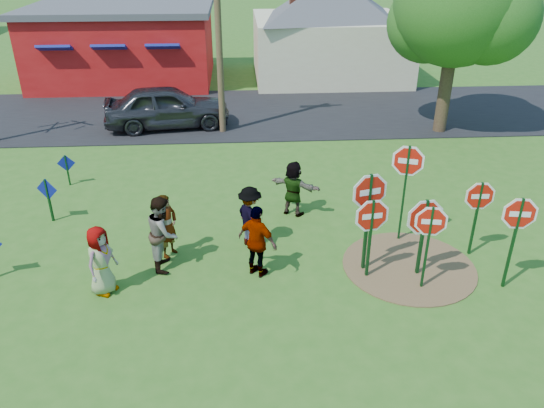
{
  "coord_description": "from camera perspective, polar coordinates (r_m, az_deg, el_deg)",
  "views": [
    {
      "loc": [
        0.49,
        -11.52,
        7.25
      ],
      "look_at": [
        1.26,
        0.4,
        1.1
      ],
      "focal_mm": 35.0,
      "sensor_mm": 36.0,
      "label": 1
    }
  ],
  "objects": [
    {
      "name": "suv",
      "position": [
        22.4,
        -11.21,
        10.24
      ],
      "size": [
        5.24,
        2.66,
        1.71
      ],
      "primitive_type": "imported",
      "rotation": [
        0.0,
        0.0,
        1.7
      ],
      "color": "#2A2B2F",
      "rests_on": "road"
    },
    {
      "name": "blue_diamond_c",
      "position": [
        15.82,
        -22.95,
        0.9
      ],
      "size": [
        0.61,
        0.21,
        1.29
      ],
      "rotation": [
        0.0,
        0.0,
        -0.31
      ],
      "color": "#0F3A17",
      "rests_on": "ground"
    },
    {
      "name": "person_f",
      "position": [
        14.95,
        2.32,
        1.68
      ],
      "size": [
        1.53,
        1.18,
        1.62
      ],
      "primitive_type": "imported",
      "rotation": [
        0.0,
        0.0,
        2.61
      ],
      "color": "#204E29",
      "rests_on": "ground"
    },
    {
      "name": "person_e",
      "position": [
        12.23,
        -1.57,
        -4.08
      ],
      "size": [
        1.1,
        1.0,
        1.8
      ],
      "primitive_type": "imported",
      "rotation": [
        0.0,
        0.0,
        2.47
      ],
      "color": "#5B3261",
      "rests_on": "ground"
    },
    {
      "name": "stop_sign_d",
      "position": [
        13.67,
        21.37,
        0.28
      ],
      "size": [
        0.98,
        0.07,
        2.11
      ],
      "rotation": [
        0.0,
        0.0,
        -0.03
      ],
      "color": "#0F3A17",
      "rests_on": "ground"
    },
    {
      "name": "cream_house",
      "position": [
        30.25,
        6.23,
        18.87
      ],
      "size": [
        9.4,
        9.4,
        6.5
      ],
      "color": "beige",
      "rests_on": "ground"
    },
    {
      "name": "red_building",
      "position": [
        30.58,
        -15.56,
        16.34
      ],
      "size": [
        9.4,
        7.69,
        3.9
      ],
      "color": "#A01010",
      "rests_on": "ground"
    },
    {
      "name": "blue_diamond_d",
      "position": [
        18.01,
        -21.21,
        3.76
      ],
      "size": [
        0.56,
        0.06,
        1.04
      ],
      "rotation": [
        0.0,
        0.0,
        0.07
      ],
      "color": "#0F3A17",
      "rests_on": "ground"
    },
    {
      "name": "utility_pole",
      "position": [
        20.83,
        -5.81,
        18.72
      ],
      "size": [
        1.96,
        0.25,
        8.01
      ],
      "rotation": [
        0.0,
        0.0,
        0.02
      ],
      "color": "#4C3823",
      "rests_on": "ground"
    },
    {
      "name": "ground",
      "position": [
        13.62,
        -5.2,
        -5.05
      ],
      "size": [
        120.0,
        120.0,
        0.0
      ],
      "primitive_type": "plane",
      "color": "#2F621C",
      "rests_on": "ground"
    },
    {
      "name": "stop_sign_a",
      "position": [
        12.08,
        10.64,
        -1.92
      ],
      "size": [
        1.06,
        0.18,
        2.16
      ],
      "rotation": [
        0.0,
        0.0,
        0.15
      ],
      "color": "#0F3A17",
      "rests_on": "ground"
    },
    {
      "name": "leafy_tree",
      "position": [
        21.89,
        19.6,
        19.11
      ],
      "size": [
        5.14,
        4.69,
        7.31
      ],
      "color": "#382819",
      "rests_on": "ground"
    },
    {
      "name": "stop_sign_b",
      "position": [
        13.57,
        14.32,
        3.6
      ],
      "size": [
        1.02,
        0.37,
        2.78
      ],
      "rotation": [
        0.0,
        0.0,
        -0.33
      ],
      "color": "#0F3A17",
      "rests_on": "ground"
    },
    {
      "name": "dirt_patch",
      "position": [
        13.38,
        14.49,
        -6.48
      ],
      "size": [
        3.2,
        3.2,
        0.03
      ],
      "primitive_type": "cylinder",
      "color": "brown",
      "rests_on": "ground"
    },
    {
      "name": "road",
      "position": [
        24.13,
        -4.74,
        9.71
      ],
      "size": [
        120.0,
        7.5,
        0.04
      ],
      "primitive_type": "cube",
      "color": "black",
      "rests_on": "ground"
    },
    {
      "name": "stop_sign_c",
      "position": [
        11.96,
        16.62,
        -2.64
      ],
      "size": [
        0.94,
        0.18,
        2.2
      ],
      "rotation": [
        0.0,
        0.0,
        -0.17
      ],
      "color": "#0F3A17",
      "rests_on": "ground"
    },
    {
      "name": "stop_sign_f",
      "position": [
        12.57,
        24.94,
        -1.68
      ],
      "size": [
        1.0,
        0.17,
        2.4
      ],
      "rotation": [
        0.0,
        0.0,
        -0.15
      ],
      "color": "#0F3A17",
      "rests_on": "ground"
    },
    {
      "name": "stop_sign_e",
      "position": [
        12.48,
        16.06,
        -1.9
      ],
      "size": [
        1.18,
        0.21,
        2.12
      ],
      "rotation": [
        0.0,
        0.0,
        0.16
      ],
      "color": "#0F3A17",
      "rests_on": "ground"
    },
    {
      "name": "person_c",
      "position": [
        12.78,
        -11.64,
        -3.03
      ],
      "size": [
        0.74,
        0.93,
        1.86
      ],
      "primitive_type": "imported",
      "rotation": [
        0.0,
        0.0,
        1.61
      ],
      "color": "brown",
      "rests_on": "ground"
    },
    {
      "name": "person_b",
      "position": [
        13.25,
        -11.15,
        -2.32
      ],
      "size": [
        0.64,
        0.72,
        1.66
      ],
      "primitive_type": "imported",
      "rotation": [
        0.0,
        0.0,
        1.07
      ],
      "color": "#2D746B",
      "rests_on": "ground"
    },
    {
      "name": "stop_sign_g",
      "position": [
        12.16,
        10.38,
        0.32
      ],
      "size": [
        1.13,
        0.32,
        2.65
      ],
      "rotation": [
        0.0,
        0.0,
        0.26
      ],
      "color": "#0F3A17",
      "rests_on": "ground"
    },
    {
      "name": "person_d",
      "position": [
        13.41,
        -2.36,
        -1.43
      ],
      "size": [
        1.01,
        1.23,
        1.65
      ],
      "primitive_type": "imported",
      "rotation": [
        0.0,
        0.0,
        2.02
      ],
      "color": "#2F2F33",
      "rests_on": "ground"
    },
    {
      "name": "person_a",
      "position": [
        12.28,
        -17.94,
        -5.81
      ],
      "size": [
        0.83,
        0.96,
        1.65
      ],
      "primitive_type": "imported",
      "rotation": [
        0.0,
        0.0,
        1.11
      ],
      "color": "#4B5A97",
      "rests_on": "ground"
    }
  ]
}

